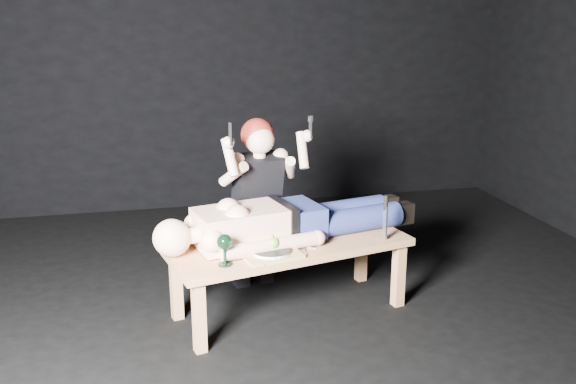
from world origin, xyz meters
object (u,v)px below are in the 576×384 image
at_px(lying_man, 290,216).
at_px(carving_knife, 385,218).
at_px(kneeling_woman, 253,201).
at_px(table, 290,277).
at_px(serving_tray, 271,254).
at_px(goblet, 225,250).

xyz_separation_m(lying_man, carving_knife, (0.54, -0.17, 0.00)).
height_order(kneeling_woman, carving_knife, kneeling_woman).
xyz_separation_m(table, kneeling_woman, (-0.14, 0.44, 0.36)).
relative_size(lying_man, serving_tray, 4.61).
bearing_deg(lying_man, goblet, -154.51).
bearing_deg(table, lying_man, 62.11).
height_order(lying_man, serving_tray, lying_man).
distance_m(table, kneeling_woman, 0.59).
bearing_deg(kneeling_woman, carving_knife, -48.24).
height_order(serving_tray, goblet, goblet).
xyz_separation_m(serving_tray, carving_knife, (0.72, 0.10, 0.13)).
bearing_deg(goblet, carving_knife, 10.49).
xyz_separation_m(table, lying_man, (0.03, 0.09, 0.36)).
distance_m(lying_man, kneeling_woman, 0.39).
relative_size(serving_tray, carving_knife, 1.16).
height_order(kneeling_woman, goblet, kneeling_woman).
height_order(lying_man, kneeling_woman, kneeling_woman).
xyz_separation_m(table, goblet, (-0.42, -0.26, 0.31)).
distance_m(table, goblet, 0.59).
bearing_deg(kneeling_woman, serving_tray, -103.08).
relative_size(lying_man, kneeling_woman, 1.27).
distance_m(kneeling_woman, goblet, 0.76).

